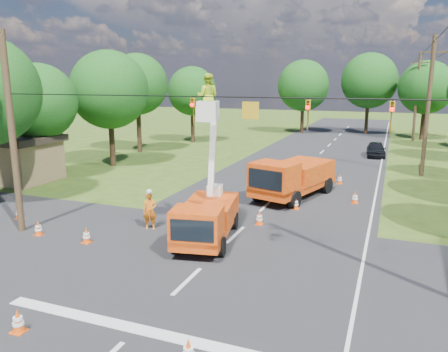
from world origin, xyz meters
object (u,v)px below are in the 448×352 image
at_px(pole_left, 12,135).
at_px(tree_left_e, 137,84).
at_px(traffic_cone_5, 38,228).
at_px(traffic_cone_3, 296,203).
at_px(tree_left_c, 39,102).
at_px(tree_far_c, 426,87).
at_px(bucket_truck, 206,206).
at_px(pole_right_far, 417,96).
at_px(second_truck, 292,177).
at_px(tree_left_f, 192,91).
at_px(traffic_cone_8, 355,197).
at_px(distant_car, 376,149).
at_px(traffic_cone_4, 86,235).
at_px(traffic_cone_7, 340,179).
at_px(traffic_cone_0, 18,321).
at_px(traffic_cone_2, 260,218).
at_px(ground_worker, 150,211).
at_px(pole_right_mid, 428,106).
at_px(tree_left_d, 109,90).
at_px(tree_far_b, 369,81).
at_px(tree_far_a, 303,86).
at_px(shed, 16,158).
at_px(traffic_cone_6, 19,212).

relative_size(pole_left, tree_left_e, 0.96).
height_order(traffic_cone_5, pole_left, pole_left).
relative_size(traffic_cone_3, tree_left_e, 0.08).
bearing_deg(tree_left_c, tree_far_c, 51.77).
height_order(traffic_cone_5, tree_left_e, tree_left_e).
distance_m(bucket_truck, pole_left, 9.24).
xyz_separation_m(pole_right_far, tree_far_c, (1.00, 2.00, 0.96)).
distance_m(second_truck, tree_left_f, 25.66).
relative_size(traffic_cone_8, pole_right_far, 0.07).
bearing_deg(distant_car, traffic_cone_4, -115.63).
xyz_separation_m(traffic_cone_3, tree_left_e, (-18.46, 13.97, 6.13)).
relative_size(distant_car, tree_left_e, 0.42).
relative_size(second_truck, tree_left_e, 0.74).
distance_m(traffic_cone_3, traffic_cone_7, 7.12).
bearing_deg(tree_left_e, second_truck, -33.52).
xyz_separation_m(traffic_cone_0, traffic_cone_2, (3.58, 11.32, 0.00)).
distance_m(ground_worker, distant_car, 26.62).
bearing_deg(second_truck, pole_right_mid, 68.58).
height_order(distant_car, pole_right_far, pole_right_far).
distance_m(traffic_cone_8, tree_left_f, 28.05).
distance_m(tree_left_d, tree_far_c, 36.46).
height_order(traffic_cone_2, traffic_cone_5, same).
bearing_deg(tree_far_b, pole_right_mid, -77.59).
distance_m(ground_worker, traffic_cone_2, 5.26).
relative_size(distant_car, traffic_cone_5, 5.61).
distance_m(traffic_cone_7, pole_right_mid, 8.71).
xyz_separation_m(bucket_truck, tree_far_b, (3.93, 43.11, 5.21)).
height_order(distant_car, tree_far_b, tree_far_b).
xyz_separation_m(tree_left_e, tree_left_f, (2.00, 8.00, -0.81)).
bearing_deg(traffic_cone_4, tree_far_a, 89.12).
height_order(pole_right_far, tree_far_c, pole_right_far).
bearing_deg(distant_car, tree_far_c, 68.18).
height_order(traffic_cone_7, shed, shed).
xyz_separation_m(distant_car, traffic_cone_2, (-4.39, -22.60, -0.32)).
bearing_deg(tree_left_c, tree_left_d, 75.96).
relative_size(traffic_cone_2, tree_far_a, 0.07).
distance_m(traffic_cone_5, tree_left_f, 31.35).
height_order(traffic_cone_0, pole_left, pole_left).
bearing_deg(tree_far_c, traffic_cone_7, -103.16).
bearing_deg(traffic_cone_3, traffic_cone_4, -131.64).
bearing_deg(pole_right_far, pole_left, -114.23).
relative_size(ground_worker, traffic_cone_5, 2.53).
relative_size(pole_right_far, tree_far_b, 0.97).
height_order(tree_far_b, tree_far_c, tree_far_b).
xyz_separation_m(traffic_cone_0, tree_left_f, (-11.80, 36.49, 5.33)).
distance_m(tree_left_d, tree_far_a, 29.73).
bearing_deg(tree_far_c, distant_car, -107.24).
bearing_deg(traffic_cone_0, traffic_cone_6, 135.69).
relative_size(shed, tree_left_e, 0.58).
relative_size(traffic_cone_3, tree_far_c, 0.08).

